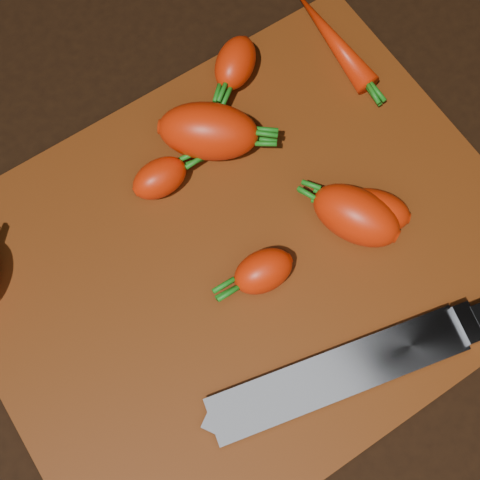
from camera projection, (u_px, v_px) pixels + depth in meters
ground at (246, 261)px, 0.64m from camera, size 2.00×2.00×0.01m
cutting_board at (246, 257)px, 0.63m from camera, size 0.50×0.40×0.01m
carrot_1 at (263, 271)px, 0.60m from camera, size 0.06×0.04×0.04m
carrot_2 at (208, 131)px, 0.63m from camera, size 0.11×0.10×0.06m
carrot_3 at (356, 215)px, 0.61m from camera, size 0.08×0.10×0.05m
carrot_4 at (235, 63)px, 0.67m from camera, size 0.07×0.07×0.04m
carrot_5 at (160, 178)px, 0.63m from camera, size 0.05×0.04×0.04m
carrot_6 at (373, 211)px, 0.62m from camera, size 0.08×0.08×0.04m
carrot_7 at (334, 41)px, 0.69m from camera, size 0.03×0.12×0.03m
knife at (363, 364)px, 0.58m from camera, size 0.38×0.12×0.02m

